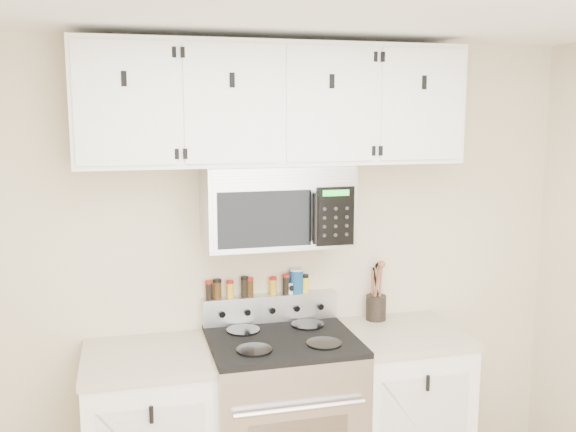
{
  "coord_description": "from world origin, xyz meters",
  "views": [
    {
      "loc": [
        -0.77,
        -1.67,
        2.11
      ],
      "look_at": [
        0.04,
        1.45,
        1.59
      ],
      "focal_mm": 40.0,
      "sensor_mm": 36.0,
      "label": 1
    }
  ],
  "objects_px": {
    "salt_canister": "(296,281)",
    "range": "(282,420)",
    "microwave": "(276,205)",
    "utensil_crock": "(376,306)"
  },
  "relations": [
    {
      "from": "microwave",
      "to": "range",
      "type": "bearing_deg",
      "value": -90.23
    },
    {
      "from": "range",
      "to": "utensil_crock",
      "type": "xyz_separation_m",
      "value": [
        0.62,
        0.23,
        0.52
      ]
    },
    {
      "from": "range",
      "to": "microwave",
      "type": "height_order",
      "value": "microwave"
    },
    {
      "from": "utensil_crock",
      "to": "microwave",
      "type": "bearing_deg",
      "value": -170.31
    },
    {
      "from": "range",
      "to": "salt_canister",
      "type": "xyz_separation_m",
      "value": [
        0.15,
        0.28,
        0.68
      ]
    },
    {
      "from": "utensil_crock",
      "to": "salt_canister",
      "type": "distance_m",
      "value": 0.5
    },
    {
      "from": "microwave",
      "to": "utensil_crock",
      "type": "distance_m",
      "value": 0.88
    },
    {
      "from": "salt_canister",
      "to": "range",
      "type": "bearing_deg",
      "value": -118.44
    },
    {
      "from": "range",
      "to": "utensil_crock",
      "type": "relative_size",
      "value": 3.27
    },
    {
      "from": "range",
      "to": "salt_canister",
      "type": "bearing_deg",
      "value": 61.56
    }
  ]
}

